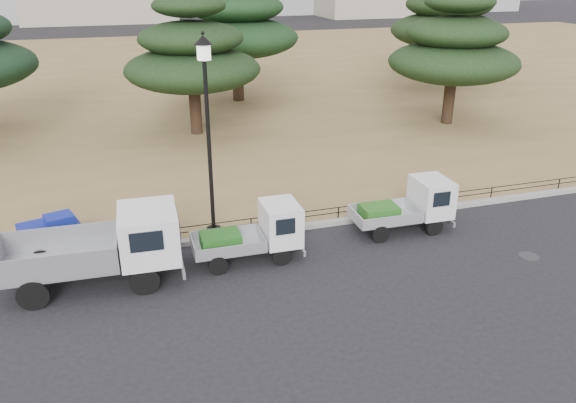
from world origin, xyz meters
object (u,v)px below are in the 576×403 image
object	(u,v)px
truck_large	(102,246)
street_lamp	(207,105)
tarp_pile	(51,235)
truck_kei_rear	(409,206)
truck_kei_front	(255,233)

from	to	relation	value
truck_large	street_lamp	xyz separation A→B (m)	(3.30, 1.90, 3.12)
truck_large	tarp_pile	world-z (taller)	truck_large
truck_kei_rear	tarp_pile	size ratio (longest dim) A/B	1.67
truck_large	truck_kei_front	bearing A→B (deg)	3.97
truck_large	truck_kei_front	distance (m)	4.22
truck_kei_front	street_lamp	distance (m)	3.96
truck_large	truck_kei_front	size ratio (longest dim) A/B	1.50
truck_kei_rear	street_lamp	xyz separation A→B (m)	(-6.11, 1.35, 3.41)
truck_large	truck_kei_rear	size ratio (longest dim) A/B	1.46
truck_kei_front	tarp_pile	bearing A→B (deg)	159.71
truck_large	tarp_pile	distance (m)	2.80
street_lamp	tarp_pile	size ratio (longest dim) A/B	3.16
truck_large	truck_kei_rear	xyz separation A→B (m)	(9.41, 0.55, -0.29)
truck_kei_front	truck_kei_rear	distance (m)	5.22
truck_kei_front	truck_kei_rear	size ratio (longest dim) A/B	0.98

